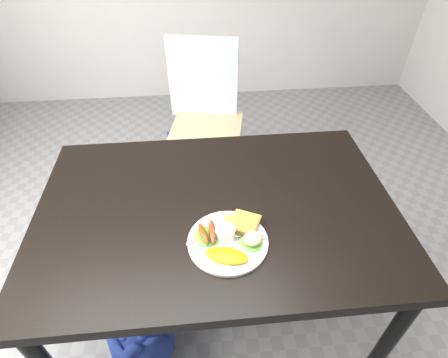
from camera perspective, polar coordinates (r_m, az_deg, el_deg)
The scene contains 15 objects.
room_floor at distance 1.80m, azimuth -0.84°, elevation -21.51°, with size 4.00×4.50×0.02m, color gray.
dining_table at distance 1.19m, azimuth -1.18°, elevation -5.04°, with size 1.20×0.80×0.04m, color black.
dining_chair at distance 2.07m, azimuth -2.90°, elevation 7.83°, with size 0.40×0.40×0.05m, color tan.
person at distance 1.53m, azimuth -11.06°, elevation 7.14°, with size 0.54×0.36×1.49m, color navy.
plate at distance 1.07m, azimuth 0.63°, elevation -10.19°, with size 0.24×0.24×0.01m, color white.
lettuce_left at distance 1.07m, azimuth -2.55°, elevation -9.19°, with size 0.09×0.08×0.01m, color #4C881F.
lettuce_right at distance 1.05m, azimuth 4.38°, elevation -10.35°, with size 0.07×0.06×0.01m, color #559535.
omelette at distance 1.02m, azimuth 0.47°, elevation -12.38°, with size 0.12×0.06×0.02m, color #D4A409.
sausage_a at distance 1.05m, azimuth -3.35°, elevation -8.90°, with size 0.02×0.09×0.02m, color #5F2C02.
sausage_b at distance 1.06m, azimuth -1.90°, elevation -8.60°, with size 0.02×0.09×0.02m, color maroon.
ramekin at distance 1.06m, azimuth 0.22°, elevation -8.77°, with size 0.06×0.06×0.03m, color white.
toast_a at distance 1.09m, azimuth 1.65°, elevation -7.31°, with size 0.07×0.07×0.01m, color olive.
toast_b at distance 1.08m, azimuth 3.43°, elevation -7.17°, with size 0.08×0.08×0.01m, color brown.
potato_salad at distance 1.04m, azimuth 4.72°, elevation -9.69°, with size 0.06×0.05×0.03m, color beige.
fork at distance 1.06m, azimuth -1.40°, elevation -10.18°, with size 0.17×0.01×0.00m, color #ADAFB7.
Camera 1 is at (-0.05, -0.82, 1.59)m, focal length 28.00 mm.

